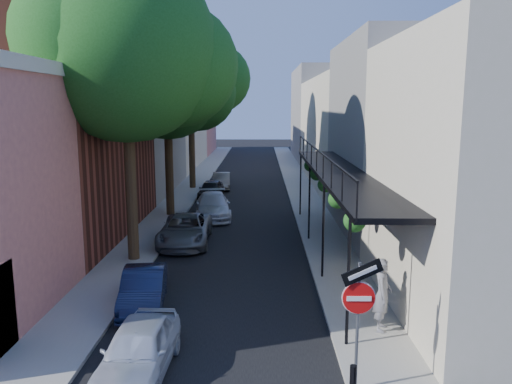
{
  "coord_description": "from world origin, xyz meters",
  "views": [
    {
      "loc": [
        1.15,
        -8.67,
        6.03
      ],
      "look_at": [
        0.97,
        9.76,
        2.8
      ],
      "focal_mm": 35.0,
      "sensor_mm": 36.0,
      "label": 1
    }
  ],
  "objects_px": {
    "oak_far": "(197,73)",
    "oak_mid": "(175,85)",
    "parked_car_a": "(139,350)",
    "parked_car_e": "(211,189)",
    "parked_car_b": "(144,288)",
    "parked_car_c": "(185,230)",
    "sign_post": "(359,303)",
    "parked_car_f": "(221,181)",
    "oak_near": "(139,54)",
    "pedestrian": "(382,294)",
    "bollard": "(353,384)",
    "parked_car_d": "(213,206)"
  },
  "relations": [
    {
      "from": "parked_car_b",
      "to": "pedestrian",
      "type": "bearing_deg",
      "value": -21.9
    },
    {
      "from": "bollard",
      "to": "oak_near",
      "type": "xyz_separation_m",
      "value": [
        -6.37,
        9.76,
        7.36
      ]
    },
    {
      "from": "parked_car_c",
      "to": "oak_near",
      "type": "bearing_deg",
      "value": -120.17
    },
    {
      "from": "oak_near",
      "to": "parked_car_a",
      "type": "bearing_deg",
      "value": -78.26
    },
    {
      "from": "oak_mid",
      "to": "parked_car_f",
      "type": "bearing_deg",
      "value": 79.17
    },
    {
      "from": "oak_far",
      "to": "oak_mid",
      "type": "bearing_deg",
      "value": -90.41
    },
    {
      "from": "parked_car_a",
      "to": "pedestrian",
      "type": "xyz_separation_m",
      "value": [
        5.95,
        2.13,
        0.49
      ]
    },
    {
      "from": "bollard",
      "to": "parked_car_a",
      "type": "bearing_deg",
      "value": 165.28
    },
    {
      "from": "parked_car_b",
      "to": "pedestrian",
      "type": "distance_m",
      "value": 6.97
    },
    {
      "from": "parked_car_e",
      "to": "oak_mid",
      "type": "bearing_deg",
      "value": -100.9
    },
    {
      "from": "parked_car_a",
      "to": "pedestrian",
      "type": "distance_m",
      "value": 6.34
    },
    {
      "from": "parked_car_d",
      "to": "parked_car_f",
      "type": "bearing_deg",
      "value": 84.86
    },
    {
      "from": "bollard",
      "to": "parked_car_c",
      "type": "xyz_separation_m",
      "value": [
        -5.15,
        11.99,
        0.11
      ]
    },
    {
      "from": "parked_car_c",
      "to": "parked_car_f",
      "type": "relative_size",
      "value": 1.3
    },
    {
      "from": "sign_post",
      "to": "bollard",
      "type": "xyz_separation_m",
      "value": [
        -0.16,
        -0.47,
        -1.52
      ]
    },
    {
      "from": "oak_far",
      "to": "parked_car_f",
      "type": "distance_m",
      "value": 7.85
    },
    {
      "from": "oak_mid",
      "to": "parked_car_e",
      "type": "xyz_separation_m",
      "value": [
        1.32,
        5.07,
        -6.46
      ]
    },
    {
      "from": "oak_mid",
      "to": "pedestrian",
      "type": "bearing_deg",
      "value": -61.62
    },
    {
      "from": "oak_far",
      "to": "parked_car_b",
      "type": "distance_m",
      "value": 23.04
    },
    {
      "from": "sign_post",
      "to": "parked_car_f",
      "type": "distance_m",
      "value": 26.63
    },
    {
      "from": "oak_near",
      "to": "parked_car_b",
      "type": "height_order",
      "value": "oak_near"
    },
    {
      "from": "parked_car_f",
      "to": "pedestrian",
      "type": "bearing_deg",
      "value": -79.18
    },
    {
      "from": "oak_near",
      "to": "parked_car_c",
      "type": "distance_m",
      "value": 7.68
    },
    {
      "from": "bollard",
      "to": "pedestrian",
      "type": "height_order",
      "value": "pedestrian"
    },
    {
      "from": "sign_post",
      "to": "parked_car_d",
      "type": "xyz_separation_m",
      "value": [
        -4.6,
        16.73,
        -1.39
      ]
    },
    {
      "from": "parked_car_b",
      "to": "parked_car_f",
      "type": "height_order",
      "value": "parked_car_f"
    },
    {
      "from": "oak_near",
      "to": "parked_car_c",
      "type": "relative_size",
      "value": 2.51
    },
    {
      "from": "bollard",
      "to": "parked_car_a",
      "type": "relative_size",
      "value": 0.22
    },
    {
      "from": "oak_far",
      "to": "parked_car_a",
      "type": "xyz_separation_m",
      "value": [
        1.76,
        -25.56,
        -7.65
      ]
    },
    {
      "from": "pedestrian",
      "to": "parked_car_a",
      "type": "bearing_deg",
      "value": 125.07
    },
    {
      "from": "oak_near",
      "to": "oak_mid",
      "type": "xyz_separation_m",
      "value": [
        -0.05,
        7.97,
        -0.82
      ]
    },
    {
      "from": "parked_car_c",
      "to": "oak_far",
      "type": "bearing_deg",
      "value": 93.05
    },
    {
      "from": "oak_near",
      "to": "parked_car_d",
      "type": "xyz_separation_m",
      "value": [
        1.93,
        7.44,
        -7.23
      ]
    },
    {
      "from": "parked_car_a",
      "to": "parked_car_f",
      "type": "relative_size",
      "value": 1.02
    },
    {
      "from": "parked_car_b",
      "to": "parked_car_d",
      "type": "distance_m",
      "value": 12.17
    },
    {
      "from": "sign_post",
      "to": "parked_car_a",
      "type": "height_order",
      "value": "sign_post"
    },
    {
      "from": "bollard",
      "to": "parked_car_b",
      "type": "xyz_separation_m",
      "value": [
        -5.38,
        5.07,
        0.06
      ]
    },
    {
      "from": "parked_car_b",
      "to": "parked_car_e",
      "type": "relative_size",
      "value": 1.0
    },
    {
      "from": "oak_far",
      "to": "parked_car_d",
      "type": "relative_size",
      "value": 2.66
    },
    {
      "from": "parked_car_b",
      "to": "pedestrian",
      "type": "height_order",
      "value": "pedestrian"
    },
    {
      "from": "parked_car_e",
      "to": "sign_post",
      "type": "bearing_deg",
      "value": -73.1
    },
    {
      "from": "oak_near",
      "to": "pedestrian",
      "type": "bearing_deg",
      "value": -39.75
    },
    {
      "from": "bollard",
      "to": "parked_car_f",
      "type": "bearing_deg",
      "value": 100.06
    },
    {
      "from": "sign_post",
      "to": "bollard",
      "type": "relative_size",
      "value": 3.74
    },
    {
      "from": "parked_car_c",
      "to": "pedestrian",
      "type": "height_order",
      "value": "pedestrian"
    },
    {
      "from": "parked_car_e",
      "to": "pedestrian",
      "type": "xyz_separation_m",
      "value": [
        6.46,
        -19.47,
        0.51
      ]
    },
    {
      "from": "parked_car_a",
      "to": "parked_car_e",
      "type": "bearing_deg",
      "value": 93.33
    },
    {
      "from": "parked_car_a",
      "to": "parked_car_d",
      "type": "xyz_separation_m",
      "value": [
        0.15,
        16.0,
        0.04
      ]
    },
    {
      "from": "sign_post",
      "to": "parked_car_e",
      "type": "height_order",
      "value": "sign_post"
    },
    {
      "from": "parked_car_b",
      "to": "parked_car_c",
      "type": "xyz_separation_m",
      "value": [
        0.22,
        6.92,
        0.06
      ]
    }
  ]
}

